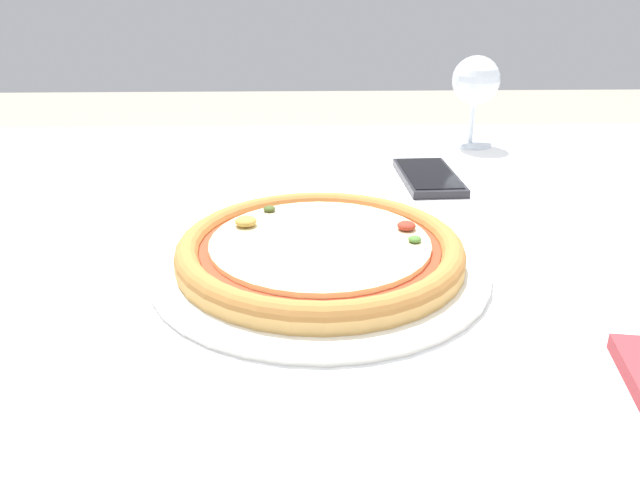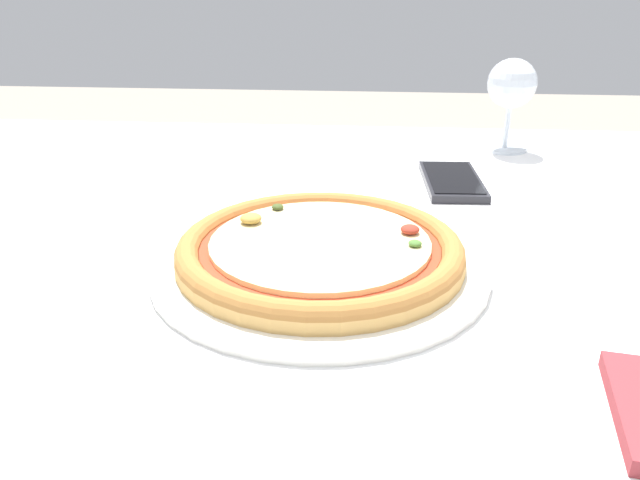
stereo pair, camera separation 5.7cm
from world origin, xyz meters
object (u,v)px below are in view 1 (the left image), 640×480
pizza_plate (320,253)px  cell_phone (428,177)px  wine_glass_far_left (476,83)px  dining_table (299,328)px

pizza_plate → cell_phone: pizza_plate is taller
pizza_plate → wine_glass_far_left: wine_glass_far_left is taller
wine_glass_far_left → cell_phone: (-0.10, -0.18, -0.09)m
pizza_plate → cell_phone: (0.15, 0.26, -0.01)m
wine_glass_far_left → cell_phone: bearing=-119.3°
dining_table → pizza_plate: 0.11m
wine_glass_far_left → cell_phone: size_ratio=0.93×
dining_table → pizza_plate: (0.02, -0.04, 0.10)m
dining_table → pizza_plate: pizza_plate is taller
dining_table → cell_phone: size_ratio=8.65×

